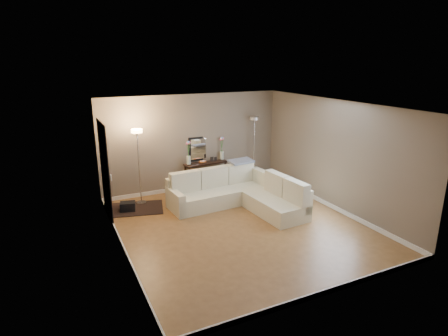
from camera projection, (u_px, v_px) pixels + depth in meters
name	position (u px, v px, depth m)	size (l,w,h in m)	color
floor	(240.00, 226.00, 8.10)	(5.00, 5.50, 0.01)	olive
ceiling	(241.00, 105.00, 7.36)	(5.00, 5.50, 0.01)	white
wall_back	(193.00, 143.00, 10.12)	(5.00, 0.02, 2.60)	#786B5C
wall_front	(331.00, 218.00, 5.34)	(5.00, 0.02, 2.60)	#786B5C
wall_left	(117.00, 186.00, 6.69)	(0.02, 5.50, 2.60)	#786B5C
wall_right	(335.00, 156.00, 8.77)	(0.02, 5.50, 2.60)	#786B5C
baseboard_back	(194.00, 186.00, 10.45)	(5.00, 0.03, 0.10)	white
baseboard_front	(324.00, 292.00, 5.71)	(5.00, 0.03, 0.10)	white
baseboard_left	(124.00, 248.00, 7.05)	(0.03, 5.50, 0.10)	white
baseboard_right	(330.00, 205.00, 9.11)	(0.03, 5.50, 0.10)	white
doorway	(105.00, 171.00, 8.23)	(0.02, 1.20, 2.20)	black
switch_plate	(111.00, 178.00, 7.47)	(0.02, 0.08, 0.12)	white
sectional_sofa	(238.00, 193.00, 9.11)	(2.66, 2.46, 0.89)	beige
throw_blanket	(241.00, 161.00, 9.68)	(0.64, 0.37, 0.05)	slate
console_table	(203.00, 174.00, 10.33)	(1.23, 0.42, 0.74)	black
leaning_mirror	(203.00, 148.00, 10.30)	(0.86, 0.11, 0.67)	black
table_decor	(206.00, 161.00, 10.23)	(0.52, 0.12, 0.12)	#CC6424
flower_vase_left	(188.00, 154.00, 9.94)	(0.14, 0.12, 0.64)	silver
flower_vase_right	(222.00, 150.00, 10.44)	(0.14, 0.12, 0.64)	silver
floor_lamp_lit	(138.00, 152.00, 9.01)	(0.32, 0.32, 1.88)	silver
floor_lamp_unlit	(254.00, 137.00, 10.61)	(0.30, 0.30, 1.92)	silver
charcoal_rug	(137.00, 208.00, 9.03)	(1.22, 0.92, 0.02)	black
black_bag	(128.00, 207.00, 8.87)	(0.35, 0.24, 0.22)	black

